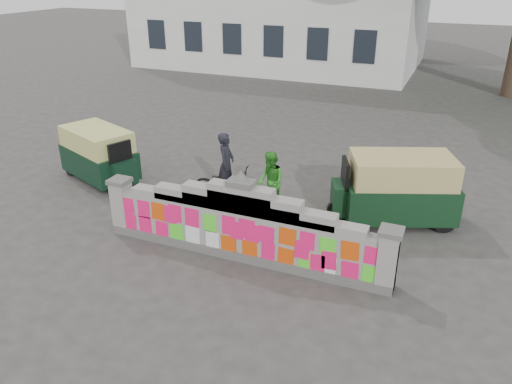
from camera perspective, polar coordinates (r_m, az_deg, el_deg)
ground at (r=10.82m, az=-1.61°, el=-7.44°), size 100.00×100.00×0.00m
parapet_wall at (r=10.43m, az=-1.67°, el=-3.96°), size 6.48×0.44×2.01m
cyclist_bike at (r=13.03m, az=-3.35°, el=0.82°), size 1.93×0.91×0.97m
cyclist_rider at (r=12.90m, az=-3.39°, el=2.20°), size 0.48×0.65×1.65m
pedestrian at (r=12.46m, az=1.67°, el=1.17°), size 0.95×0.96×1.56m
rickshaw_left at (r=15.00m, az=-17.42°, el=4.19°), size 2.80×2.04×1.51m
rickshaw_right at (r=12.39m, az=15.78°, el=0.46°), size 3.08×2.23×1.66m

